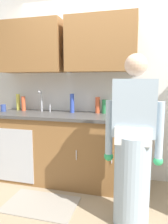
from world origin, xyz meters
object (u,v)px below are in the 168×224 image
bottle_water_short (72,103)px  bottle_cleaner_spray (18,102)px  cup_by_sink (3,108)px  bottle_water_tall (23,104)px  knife_on_counter (122,115)px  sink (40,114)px  bottle_soap (98,105)px  person_at_sink (133,155)px  sponge (123,117)px  bottle_dish_liquid (105,107)px

bottle_water_short → bottle_cleaner_spray: bearing=177.1°
cup_by_sink → bottle_water_tall: bearing=30.0°
bottle_water_tall → bottle_water_short: bearing=0.2°
bottle_water_short → knife_on_counter: 0.71m
knife_on_counter → cup_by_sink: bearing=102.7°
bottle_water_short → knife_on_counter: (0.70, -0.04, -0.13)m
sink → knife_on_counter: sink is taller
bottle_soap → cup_by_sink: size_ratio=2.19×
person_at_sink → sponge: (-0.14, 0.54, 0.26)m
bottle_dish_liquid → knife_on_counter: size_ratio=0.78×
cup_by_sink → bottle_soap: bearing=8.2°
bottle_soap → bottle_cleaner_spray: size_ratio=0.91×
bottle_water_short → sponge: bearing=-22.2°
bottle_dish_liquid → bottle_soap: bottle_soap is taller
bottle_dish_liquid → bottle_water_short: size_ratio=0.71×
person_at_sink → bottle_water_short: bearing=135.9°
sponge → person_at_sink: bearing=-76.0°
knife_on_counter → bottle_water_tall: bearing=97.7°
cup_by_sink → bottle_cleaner_spray: bearing=55.6°
bottle_dish_liquid → bottle_water_short: bearing=-173.5°
person_at_sink → bottle_soap: (-0.51, 0.89, 0.36)m
bottle_dish_liquid → cup_by_sink: size_ratio=1.85×
person_at_sink → sponge: 0.62m
knife_on_counter → sponge: bearing=-162.5°
person_at_sink → bottle_water_tall: bearing=152.8°
bottle_dish_liquid → sponge: size_ratio=1.70×
sink → knife_on_counter: size_ratio=2.08×
sponge → sink: bearing=172.2°
bottle_soap → sponge: bottle_soap is taller
bottle_water_tall → knife_on_counter: (1.46, -0.04, -0.10)m
sink → bottle_cleaner_spray: 0.50m
sink → sponge: size_ratio=4.55×
cup_by_sink → knife_on_counter: bearing=3.4°
bottle_water_tall → cup_by_sink: bottle_water_tall is taller
bottle_cleaner_spray → bottle_dish_liquid: bearing=0.3°
sink → bottle_water_short: sink is taller
bottle_water_tall → bottle_cleaner_spray: bottle_cleaner_spray is taller
bottle_water_short → bottle_water_tall: bottle_water_short is taller
bottle_cleaner_spray → sink: bearing=-22.4°
bottle_cleaner_spray → bottle_soap: bearing=0.3°
person_at_sink → sponge: bearing=104.0°
bottle_cleaner_spray → cup_by_sink: size_ratio=2.42×
bottle_water_tall → knife_on_counter: 1.46m
bottle_dish_liquid → bottle_water_short: (-0.45, -0.05, 0.04)m
bottle_soap → cup_by_sink: bottle_soap is taller
sponge → cup_by_sink: bearing=175.0°
bottle_soap → bottle_cleaner_spray: bearing=-179.7°
bottle_water_short → cup_by_sink: (-1.01, -0.15, -0.08)m
bottle_cleaner_spray → knife_on_counter: bottle_cleaner_spray is taller
person_at_sink → cup_by_sink: 2.02m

